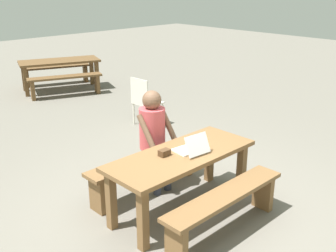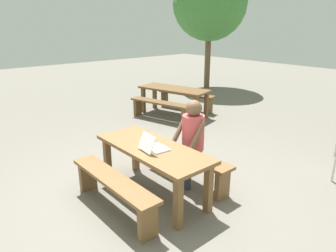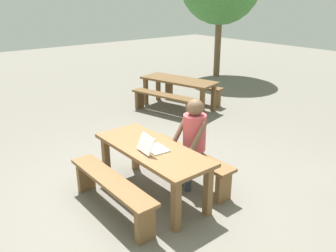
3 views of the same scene
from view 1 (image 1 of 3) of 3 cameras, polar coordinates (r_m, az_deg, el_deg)
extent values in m
plane|color=slate|center=(4.88, 1.81, -11.63)|extent=(30.00, 30.00, 0.00)
cube|color=brown|center=(4.56, 1.91, -4.12)|extent=(1.81, 0.72, 0.05)
cube|color=brown|center=(4.08, -3.55, -13.07)|extent=(0.09, 0.09, 0.67)
cube|color=brown|center=(5.12, 10.28, -6.06)|extent=(0.09, 0.09, 0.67)
cube|color=brown|center=(4.43, -8.00, -10.33)|extent=(0.09, 0.09, 0.67)
cube|color=brown|center=(5.41, 5.84, -4.38)|extent=(0.09, 0.09, 0.67)
cube|color=brown|center=(4.29, 8.10, -9.61)|extent=(1.64, 0.30, 0.05)
cube|color=brown|center=(3.96, 1.17, -16.29)|extent=(0.08, 0.24, 0.43)
cube|color=brown|center=(4.93, 13.23, -8.97)|extent=(0.08, 0.24, 0.43)
cube|color=brown|center=(5.08, -3.32, -4.53)|extent=(1.64, 0.30, 0.05)
cube|color=brown|center=(4.81, -9.87, -9.53)|extent=(0.08, 0.24, 0.43)
cube|color=brown|center=(5.63, 2.30, -4.62)|extent=(0.08, 0.24, 0.43)
cube|color=white|center=(4.61, 2.76, -3.34)|extent=(0.33, 0.26, 0.02)
cube|color=white|center=(4.46, 4.18, -2.63)|extent=(0.32, 0.14, 0.22)
cube|color=black|center=(4.46, 4.12, -2.57)|extent=(0.29, 0.12, 0.20)
cube|color=#4C331E|center=(4.47, -0.51, -3.77)|extent=(0.13, 0.08, 0.07)
cylinder|color=#333847|center=(5.08, -1.54, -7.20)|extent=(0.10, 0.10, 0.47)
cylinder|color=#333847|center=(5.19, -0.07, -6.57)|extent=(0.10, 0.10, 0.47)
cube|color=#333847|center=(5.08, -1.51, -3.76)|extent=(0.28, 0.28, 0.12)
cylinder|color=#C64C51|center=(5.03, -2.24, -0.33)|extent=(0.32, 0.32, 0.52)
cylinder|color=brown|center=(4.84, -3.05, -0.87)|extent=(0.07, 0.32, 0.41)
cylinder|color=brown|center=(5.07, 0.04, 0.14)|extent=(0.07, 0.32, 0.41)
sphere|color=brown|center=(4.91, -2.29, 3.68)|extent=(0.24, 0.24, 0.24)
cube|color=silver|center=(7.46, -2.83, 3.32)|extent=(0.45, 0.45, 0.02)
cube|color=silver|center=(7.26, -4.08, 4.83)|extent=(0.03, 0.44, 0.47)
cylinder|color=silver|center=(7.52, -0.76, 1.76)|extent=(0.04, 0.04, 0.41)
cylinder|color=silver|center=(7.78, -2.74, 2.37)|extent=(0.04, 0.04, 0.41)
cylinder|color=silver|center=(7.27, -2.87, 1.08)|extent=(0.04, 0.04, 0.41)
cylinder|color=silver|center=(7.54, -4.84, 1.73)|extent=(0.04, 0.04, 0.41)
cube|color=brown|center=(10.15, -15.04, 8.80)|extent=(1.99, 1.34, 0.05)
cube|color=brown|center=(9.88, -19.34, 5.88)|extent=(0.12, 0.12, 0.68)
cube|color=brown|center=(10.12, -9.97, 7.03)|extent=(0.12, 0.12, 0.68)
cube|color=brown|center=(10.40, -19.62, 6.52)|extent=(0.12, 0.12, 0.68)
cube|color=brown|center=(10.63, -10.69, 7.61)|extent=(0.12, 0.12, 0.68)
cube|color=brown|center=(9.59, -14.29, 6.70)|extent=(1.67, 0.86, 0.05)
cube|color=brown|center=(9.56, -18.50, 4.77)|extent=(0.16, 0.25, 0.43)
cube|color=brown|center=(9.79, -9.93, 5.84)|extent=(0.16, 0.25, 0.43)
cube|color=brown|center=(10.81, -15.47, 8.05)|extent=(1.67, 0.86, 0.05)
cube|color=brown|center=(10.78, -19.22, 6.33)|extent=(0.16, 0.25, 0.43)
cube|color=brown|center=(10.98, -11.56, 7.27)|extent=(0.16, 0.25, 0.43)
camera|label=2|loc=(6.08, 42.23, 12.75)|focal=32.71mm
camera|label=3|loc=(6.38, 44.24, 15.08)|focal=36.99mm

